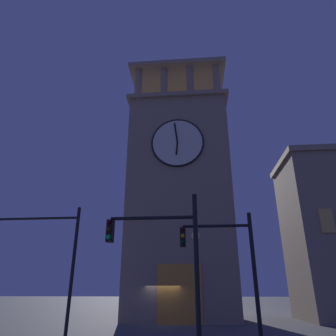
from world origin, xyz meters
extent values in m
plane|color=#4C4C51|center=(0.00, 0.00, 0.00)|extent=(200.00, 200.00, 0.00)
cube|color=gray|center=(-1.18, -3.28, 9.28)|extent=(8.68, 7.67, 18.55)
cube|color=gray|center=(-1.18, -3.28, 18.75)|extent=(9.28, 8.27, 0.40)
cylinder|color=gray|center=(-4.92, -0.05, 20.58)|extent=(0.70, 0.70, 3.25)
cylinder|color=gray|center=(-2.43, -0.05, 20.58)|extent=(0.70, 0.70, 3.25)
cylinder|color=gray|center=(0.07, -0.05, 20.58)|extent=(0.70, 0.70, 3.25)
cylinder|color=gray|center=(2.56, -0.05, 20.58)|extent=(0.70, 0.70, 3.25)
cylinder|color=gray|center=(-4.92, -6.52, 20.58)|extent=(0.70, 0.70, 3.25)
cylinder|color=gray|center=(-2.43, -6.52, 20.58)|extent=(0.70, 0.70, 3.25)
cylinder|color=gray|center=(0.07, -6.52, 20.58)|extent=(0.70, 0.70, 3.25)
cylinder|color=gray|center=(2.56, -6.52, 20.58)|extent=(0.70, 0.70, 3.25)
cube|color=gray|center=(-1.18, -3.28, 22.40)|extent=(9.28, 8.27, 0.40)
cylinder|color=black|center=(-1.18, -3.28, 24.26)|extent=(0.12, 0.12, 3.33)
cylinder|color=silver|center=(-1.18, 0.61, 13.89)|extent=(4.35, 0.12, 4.35)
torus|color=black|center=(-1.18, 0.63, 13.89)|extent=(4.51, 0.16, 4.51)
cube|color=black|center=(-1.12, 0.71, 13.29)|extent=(0.23, 0.06, 1.20)
cube|color=black|center=(-1.07, 0.71, 14.81)|extent=(0.35, 0.06, 1.85)
cube|color=orange|center=(-1.18, 0.50, 2.00)|extent=(3.20, 0.24, 4.00)
cube|color=#E0B259|center=(-12.24, 0.39, 7.02)|extent=(1.00, 0.12, 1.80)
cylinder|color=black|center=(3.29, 9.47, 3.02)|extent=(0.16, 0.16, 6.04)
cylinder|color=black|center=(5.41, 9.47, 5.53)|extent=(4.24, 0.12, 0.12)
cylinder|color=black|center=(-4.62, 11.54, 2.55)|extent=(0.16, 0.16, 5.11)
cylinder|color=black|center=(-3.28, 11.54, 4.60)|extent=(2.68, 0.12, 0.12)
cube|color=black|center=(-1.94, 11.54, 4.18)|extent=(0.22, 0.30, 0.75)
sphere|color=#360505|center=(-1.94, 11.72, 4.45)|extent=(0.16, 0.16, 0.16)
sphere|color=orange|center=(-1.94, 11.72, 4.20)|extent=(0.16, 0.16, 0.16)
sphere|color=#063316|center=(-1.94, 11.72, 3.95)|extent=(0.16, 0.16, 0.16)
cylinder|color=black|center=(-2.45, 13.68, 2.65)|extent=(0.16, 0.16, 5.29)
cylinder|color=black|center=(-1.01, 13.68, 4.50)|extent=(2.89, 0.12, 0.12)
cube|color=black|center=(0.44, 13.68, 4.07)|extent=(0.22, 0.30, 0.75)
sphere|color=#360505|center=(0.44, 13.86, 4.35)|extent=(0.16, 0.16, 0.16)
sphere|color=#392705|center=(0.44, 13.86, 4.10)|extent=(0.16, 0.16, 0.16)
sphere|color=#18C154|center=(0.44, 13.86, 3.85)|extent=(0.16, 0.16, 0.16)
cylinder|color=black|center=(-2.45, 8.19, 2.27)|extent=(0.14, 0.14, 4.55)
sphere|color=#F9DB8C|center=(-2.45, 8.19, 4.77)|extent=(0.44, 0.44, 0.44)
camera|label=1|loc=(-2.45, 23.92, 2.20)|focal=32.69mm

